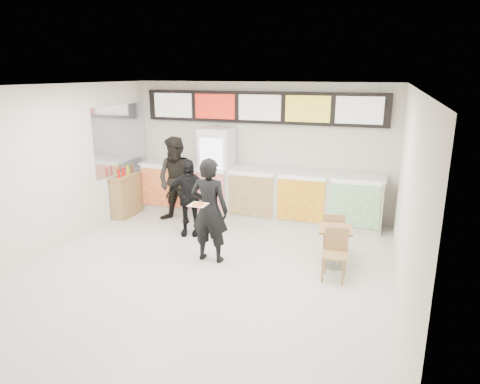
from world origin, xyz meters
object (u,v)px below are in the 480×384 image
at_px(customer_main, 210,210).
at_px(customer_mid, 189,198).
at_px(cafe_table, 335,240).
at_px(customer_left, 177,181).
at_px(condiment_ledge, 126,195).
at_px(drinks_fridge, 217,171).
at_px(service_counter, 255,193).

xyz_separation_m(customer_main, customer_mid, (-0.88, 1.01, -0.14)).
distance_m(customer_main, cafe_table, 2.18).
relative_size(customer_left, customer_mid, 1.21).
bearing_deg(condiment_ledge, customer_left, -0.59).
bearing_deg(customer_main, condiment_ledge, -30.78).
relative_size(cafe_table, condiment_ledge, 1.27).
relative_size(customer_mid, cafe_table, 1.09).
distance_m(drinks_fridge, customer_main, 2.64).
distance_m(customer_left, condiment_ledge, 1.39).
height_order(customer_main, cafe_table, customer_main).
relative_size(customer_mid, condiment_ledge, 1.38).
relative_size(drinks_fridge, customer_left, 1.06).
height_order(service_counter, customer_left, customer_left).
bearing_deg(drinks_fridge, service_counter, -0.99).
bearing_deg(customer_mid, service_counter, 41.30).
height_order(customer_left, cafe_table, customer_left).
relative_size(drinks_fridge, customer_mid, 1.28).
bearing_deg(customer_left, drinks_fridge, 61.21).
bearing_deg(condiment_ledge, service_counter, 16.80).
xyz_separation_m(service_counter, customer_left, (-1.51, -0.87, 0.37)).
relative_size(service_counter, cafe_table, 3.88).
bearing_deg(customer_main, drinks_fridge, -71.07).
xyz_separation_m(drinks_fridge, customer_left, (-0.57, -0.88, -0.06)).
relative_size(customer_main, customer_mid, 1.17).
height_order(customer_mid, cafe_table, customer_mid).
relative_size(customer_main, cafe_table, 1.28).
distance_m(service_counter, cafe_table, 2.86).
xyz_separation_m(service_counter, customer_main, (-0.07, -2.47, 0.34)).
height_order(customer_mid, condiment_ledge, customer_mid).
xyz_separation_m(customer_mid, cafe_table, (2.97, -0.56, -0.30)).
distance_m(customer_main, customer_left, 2.16).
bearing_deg(drinks_fridge, customer_left, -122.89).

